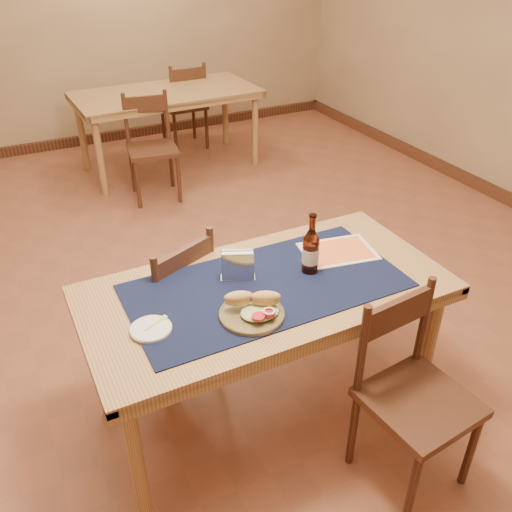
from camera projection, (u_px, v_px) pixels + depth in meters
name	position (u px, v px, depth m)	size (l,w,h in m)	color
room	(191.00, 92.00, 2.63)	(6.04, 7.04, 2.84)	brown
main_table	(266.00, 301.00, 2.41)	(1.60, 0.80, 0.75)	#A6824E
placemat	(266.00, 286.00, 2.36)	(1.20, 0.60, 0.01)	#0F1438
baseboard	(205.00, 313.00, 3.34)	(6.00, 7.00, 0.10)	#4B2A1B
back_table	(166.00, 100.00, 5.11)	(1.71, 0.89, 0.75)	#A6824E
chair_main_far	(169.00, 304.00, 2.74)	(0.53, 0.53, 0.88)	#4B2A1B
chair_main_near	(412.00, 392.00, 2.23)	(0.45, 0.45, 0.88)	#4B2A1B
chair_back_near	(152.00, 146.00, 4.65)	(0.47, 0.47, 0.89)	#4B2A1B
chair_back_far	(185.00, 104.00, 5.68)	(0.43, 0.43, 0.90)	#4B2A1B
sandwich_plate	(254.00, 310.00, 2.17)	(0.27, 0.27, 0.10)	brown
side_plate	(151.00, 329.00, 2.10)	(0.16, 0.16, 0.01)	silver
fork	(157.00, 322.00, 2.13)	(0.11, 0.06, 0.00)	#96D173
beer_bottle	(311.00, 251.00, 2.40)	(0.08, 0.08, 0.29)	#491C0D
napkin_holder	(238.00, 266.00, 2.38)	(0.16, 0.11, 0.14)	silver
menu_card	(338.00, 251.00, 2.60)	(0.38, 0.31, 0.01)	beige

